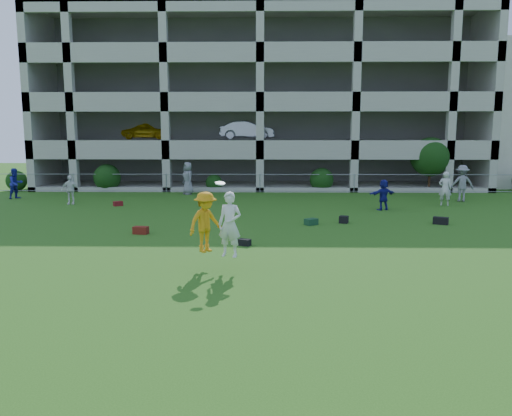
{
  "coord_description": "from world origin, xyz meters",
  "views": [
    {
      "loc": [
        0.38,
        -12.69,
        3.77
      ],
      "look_at": [
        0.07,
        3.0,
        1.4
      ],
      "focal_mm": 35.0,
      "sensor_mm": 36.0,
      "label": 1
    }
  ],
  "objects_px": {
    "parking_garage": "(261,104)",
    "bystander_d": "(383,195)",
    "bystander_f": "(462,183)",
    "bystander_b": "(70,190)",
    "bystander_e": "(445,189)",
    "crate_d": "(344,220)",
    "bystander_c": "(188,178)",
    "bystander_a": "(16,184)",
    "frisbee_contest": "(213,223)"
  },
  "relations": [
    {
      "from": "bystander_d",
      "to": "crate_d",
      "type": "xyz_separation_m",
      "value": [
        -2.49,
        -3.65,
        -0.61
      ]
    },
    {
      "from": "bystander_b",
      "to": "frisbee_contest",
      "type": "bearing_deg",
      "value": -61.74
    },
    {
      "from": "bystander_e",
      "to": "crate_d",
      "type": "distance_m",
      "value": 8.04
    },
    {
      "from": "bystander_e",
      "to": "frisbee_contest",
      "type": "xyz_separation_m",
      "value": [
        -10.82,
        -12.51,
        0.42
      ]
    },
    {
      "from": "bystander_c",
      "to": "bystander_f",
      "type": "xyz_separation_m",
      "value": [
        15.67,
        -2.92,
        0.01
      ]
    },
    {
      "from": "bystander_a",
      "to": "bystander_c",
      "type": "distance_m",
      "value": 9.88
    },
    {
      "from": "bystander_c",
      "to": "bystander_d",
      "type": "distance_m",
      "value": 12.26
    },
    {
      "from": "bystander_f",
      "to": "bystander_d",
      "type": "bearing_deg",
      "value": 37.36
    },
    {
      "from": "bystander_f",
      "to": "parking_garage",
      "type": "bearing_deg",
      "value": -43.69
    },
    {
      "from": "bystander_b",
      "to": "bystander_c",
      "type": "xyz_separation_m",
      "value": [
        5.6,
        4.45,
        0.22
      ]
    },
    {
      "from": "bystander_b",
      "to": "bystander_c",
      "type": "height_order",
      "value": "bystander_c"
    },
    {
      "from": "bystander_a",
      "to": "bystander_e",
      "type": "xyz_separation_m",
      "value": [
        23.79,
        -2.33,
        0.02
      ]
    },
    {
      "from": "bystander_a",
      "to": "bystander_b",
      "type": "xyz_separation_m",
      "value": [
        4.02,
        -2.2,
        -0.1
      ]
    },
    {
      "from": "crate_d",
      "to": "bystander_a",
      "type": "bearing_deg",
      "value": 156.9
    },
    {
      "from": "bystander_c",
      "to": "frisbee_contest",
      "type": "distance_m",
      "value": 17.41
    },
    {
      "from": "bystander_e",
      "to": "bystander_f",
      "type": "relative_size",
      "value": 0.89
    },
    {
      "from": "bystander_e",
      "to": "bystander_a",
      "type": "bearing_deg",
      "value": 11.87
    },
    {
      "from": "bystander_b",
      "to": "parking_garage",
      "type": "relative_size",
      "value": 0.05
    },
    {
      "from": "bystander_c",
      "to": "bystander_d",
      "type": "relative_size",
      "value": 1.32
    },
    {
      "from": "bystander_b",
      "to": "bystander_d",
      "type": "relative_size",
      "value": 1.03
    },
    {
      "from": "bystander_b",
      "to": "bystander_e",
      "type": "distance_m",
      "value": 19.77
    },
    {
      "from": "bystander_a",
      "to": "bystander_e",
      "type": "bearing_deg",
      "value": -65.72
    },
    {
      "from": "bystander_a",
      "to": "parking_garage",
      "type": "distance_m",
      "value": 19.19
    },
    {
      "from": "bystander_c",
      "to": "frisbee_contest",
      "type": "bearing_deg",
      "value": -22.14
    },
    {
      "from": "bystander_b",
      "to": "bystander_e",
      "type": "bearing_deg",
      "value": -7.42
    },
    {
      "from": "bystander_d",
      "to": "bystander_e",
      "type": "height_order",
      "value": "bystander_e"
    },
    {
      "from": "bystander_b",
      "to": "bystander_d",
      "type": "distance_m",
      "value": 16.29
    },
    {
      "from": "bystander_d",
      "to": "bystander_f",
      "type": "relative_size",
      "value": 0.75
    },
    {
      "from": "bystander_d",
      "to": "bystander_e",
      "type": "xyz_separation_m",
      "value": [
        3.56,
        1.58,
        0.14
      ]
    },
    {
      "from": "crate_d",
      "to": "frisbee_contest",
      "type": "xyz_separation_m",
      "value": [
        -4.76,
        -7.28,
        1.16
      ]
    },
    {
      "from": "bystander_a",
      "to": "bystander_d",
      "type": "xyz_separation_m",
      "value": [
        20.22,
        -3.91,
        -0.12
      ]
    },
    {
      "from": "bystander_a",
      "to": "parking_garage",
      "type": "height_order",
      "value": "parking_garage"
    },
    {
      "from": "bystander_a",
      "to": "bystander_d",
      "type": "distance_m",
      "value": 20.6
    },
    {
      "from": "parking_garage",
      "to": "bystander_e",
      "type": "bearing_deg",
      "value": -55.85
    },
    {
      "from": "parking_garage",
      "to": "bystander_d",
      "type": "bearing_deg",
      "value": -68.81
    },
    {
      "from": "crate_d",
      "to": "parking_garage",
      "type": "height_order",
      "value": "parking_garage"
    },
    {
      "from": "bystander_e",
      "to": "parking_garage",
      "type": "distance_m",
      "value": 18.1
    },
    {
      "from": "crate_d",
      "to": "parking_garage",
      "type": "bearing_deg",
      "value": 100.67
    },
    {
      "from": "bystander_d",
      "to": "frisbee_contest",
      "type": "bearing_deg",
      "value": 34.22
    },
    {
      "from": "crate_d",
      "to": "frisbee_contest",
      "type": "bearing_deg",
      "value": -123.2
    },
    {
      "from": "bystander_a",
      "to": "frisbee_contest",
      "type": "height_order",
      "value": "frisbee_contest"
    },
    {
      "from": "bystander_d",
      "to": "bystander_e",
      "type": "bearing_deg",
      "value": -178.28
    },
    {
      "from": "bystander_a",
      "to": "bystander_b",
      "type": "bearing_deg",
      "value": -88.84
    },
    {
      "from": "bystander_a",
      "to": "bystander_f",
      "type": "xyz_separation_m",
      "value": [
        25.29,
        -0.67,
        0.13
      ]
    },
    {
      "from": "crate_d",
      "to": "bystander_b",
      "type": "bearing_deg",
      "value": 158.65
    },
    {
      "from": "bystander_c",
      "to": "parking_garage",
      "type": "height_order",
      "value": "parking_garage"
    },
    {
      "from": "bystander_c",
      "to": "bystander_e",
      "type": "xyz_separation_m",
      "value": [
        14.17,
        -4.58,
        -0.1
      ]
    },
    {
      "from": "bystander_d",
      "to": "frisbee_contest",
      "type": "xyz_separation_m",
      "value": [
        -7.25,
        -10.93,
        0.56
      ]
    },
    {
      "from": "bystander_d",
      "to": "frisbee_contest",
      "type": "distance_m",
      "value": 13.13
    },
    {
      "from": "bystander_b",
      "to": "crate_d",
      "type": "height_order",
      "value": "bystander_b"
    }
  ]
}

